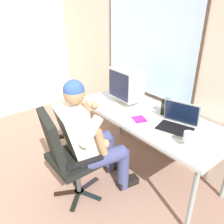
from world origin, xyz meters
name	(u,v)px	position (x,y,z in m)	size (l,w,h in m)	color
wall_rear	(165,51)	(-0.02, 2.10, 1.32)	(4.77, 0.08, 2.64)	beige
desk	(148,119)	(0.19, 1.68, 0.68)	(1.73, 0.74, 0.73)	gray
office_chair	(66,152)	(0.00, 0.77, 0.55)	(0.61, 0.57, 0.96)	black
person_seated	(90,136)	(0.04, 1.02, 0.65)	(0.58, 0.82, 1.24)	#3A416F
crt_monitor	(126,84)	(-0.17, 1.67, 0.98)	(0.39, 0.24, 0.42)	beige
laptop	(178,121)	(0.55, 1.69, 0.80)	(0.41, 0.38, 0.24)	#909B95
wine_glass	(188,137)	(0.80, 1.48, 0.84)	(0.08, 0.08, 0.14)	silver
desk_speaker	(167,107)	(0.30, 1.83, 0.82)	(0.09, 0.10, 0.17)	black
cd_case	(139,119)	(0.21, 1.52, 0.74)	(0.18, 0.17, 0.01)	#86137D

